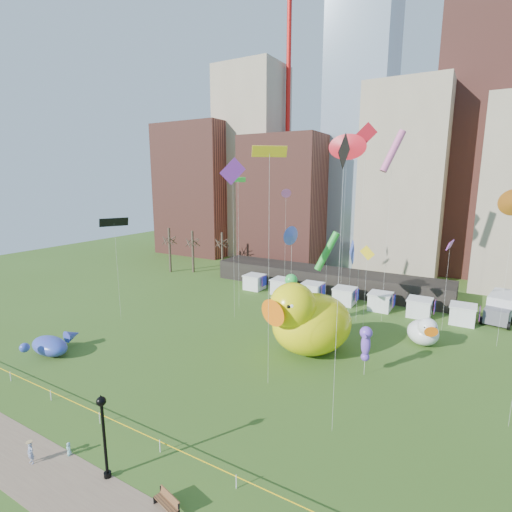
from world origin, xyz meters
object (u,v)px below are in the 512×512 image
Objects in this scene: big_duck at (308,320)px; small_duck at (424,331)px; seahorse_green at (291,289)px; seahorse_purple at (366,341)px; whale_inflatable at (51,345)px; toddler at (69,449)px; woman at (31,453)px; park_bench at (168,502)px; box_truck at (501,307)px; lamppost at (103,428)px.

small_duck is (10.08, 8.21, -2.06)m from big_duck.
seahorse_purple is at bearing -37.28° from seahorse_green.
whale_inflatable reaches higher than toddler.
park_bench is at bearing 9.04° from woman.
park_bench is 2.08× the size of toddler.
seahorse_green reaches higher than box_truck.
seahorse_purple is 20.96m from park_bench.
small_duck reaches higher than park_bench.
woman is (-8.91, -23.42, -2.86)m from big_duck.
box_truck is at bearing 36.01° from small_duck.
big_duck reaches higher than seahorse_purple.
big_duck is 22.08m from lamppost.
seahorse_purple is at bearing 54.15° from woman.
seahorse_green is 3.68× the size of park_bench.
whale_inflatable is (-22.64, -13.41, -2.63)m from big_duck.
big_duck reaches higher than park_bench.
seahorse_purple is at bearing 88.81° from park_bench.
seahorse_green is 1.25× the size of lamppost.
park_bench is at bearing -64.88° from big_duck.
box_truck is 50.18m from toddler.
park_bench is (0.97, -21.67, -3.10)m from big_duck.
toddler is (-3.72, 0.00, -2.88)m from lamppost.
box_truck is (16.57, 43.36, 1.15)m from park_bench.
box_truck is 8.86× the size of toddler.
small_duck is 15.06m from seahorse_green.
lamppost is at bearing -21.48° from whale_inflatable.
big_duck is at bearing 161.69° from seahorse_purple.
box_truck is at bearing 73.58° from big_duck.
woman is at bearing -105.44° from seahorse_green.
seahorse_purple reaches higher than small_duck.
seahorse_purple reaches higher than box_truck.
seahorse_green reaches higher than seahorse_purple.
box_truck is at bearing 32.04° from seahorse_green.
seahorse_purple is at bearing 8.33° from big_duck.
lamppost is (18.83, -8.34, 2.38)m from whale_inflatable.
seahorse_purple is at bearing 24.63° from whale_inflatable.
small_duck is 36.90m from woman.
seahorse_purple is 31.34m from whale_inflatable.
seahorse_green is at bearing -132.19° from box_truck.
box_truck is (17.55, 21.70, -1.95)m from big_duck.
seahorse_purple reaches higher than toddler.
whale_inflatable reaches higher than woman.
woman is (-5.11, -1.66, -2.60)m from lamppost.
park_bench is 5.56m from lamppost.
seahorse_green is 7.67× the size of toddler.
big_duck is 6.04× the size of park_bench.
whale_inflatable reaches higher than park_bench.
park_bench is at bearing -131.94° from small_duck.
woman is at bearing -128.95° from seahorse_purple.
small_duck is 34.77m from toddler.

